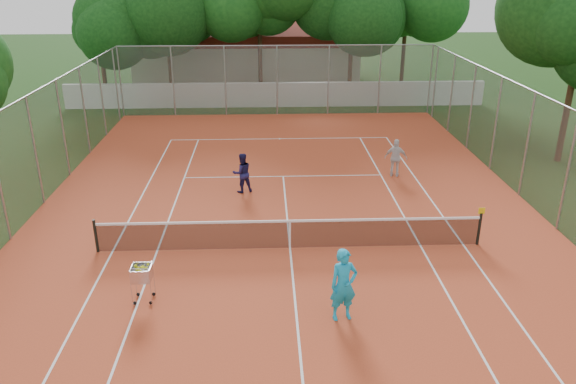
{
  "coord_description": "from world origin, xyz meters",
  "views": [
    {
      "loc": [
        -0.71,
        -15.57,
        8.22
      ],
      "look_at": [
        0.0,
        1.5,
        1.3
      ],
      "focal_mm": 35.0,
      "sensor_mm": 36.0,
      "label": 1
    }
  ],
  "objects_px": {
    "tennis_net": "(290,234)",
    "ball_hopper": "(143,282)",
    "clubhouse": "(248,49)",
    "player_near": "(344,285)",
    "player_far_right": "(396,158)",
    "player_far_left": "(242,173)"
  },
  "relations": [
    {
      "from": "ball_hopper",
      "to": "player_far_left",
      "type": "bearing_deg",
      "value": 82.63
    },
    {
      "from": "tennis_net",
      "to": "clubhouse",
      "type": "relative_size",
      "value": 0.72
    },
    {
      "from": "clubhouse",
      "to": "player_far_right",
      "type": "height_order",
      "value": "clubhouse"
    },
    {
      "from": "tennis_net",
      "to": "ball_hopper",
      "type": "bearing_deg",
      "value": -144.74
    },
    {
      "from": "tennis_net",
      "to": "player_far_left",
      "type": "distance_m",
      "value": 5.05
    },
    {
      "from": "player_far_right",
      "to": "tennis_net",
      "type": "bearing_deg",
      "value": 69.37
    },
    {
      "from": "player_near",
      "to": "player_far_left",
      "type": "xyz_separation_m",
      "value": [
        -2.78,
        8.56,
        -0.16
      ]
    },
    {
      "from": "tennis_net",
      "to": "ball_hopper",
      "type": "xyz_separation_m",
      "value": [
        -3.96,
        -2.8,
        0.06
      ]
    },
    {
      "from": "clubhouse",
      "to": "player_far_left",
      "type": "bearing_deg",
      "value": -89.14
    },
    {
      "from": "player_near",
      "to": "ball_hopper",
      "type": "bearing_deg",
      "value": 155.98
    },
    {
      "from": "clubhouse",
      "to": "tennis_net",
      "type": "bearing_deg",
      "value": -86.05
    },
    {
      "from": "clubhouse",
      "to": "ball_hopper",
      "type": "relative_size",
      "value": 14.78
    },
    {
      "from": "player_near",
      "to": "player_far_right",
      "type": "height_order",
      "value": "player_near"
    },
    {
      "from": "clubhouse",
      "to": "player_near",
      "type": "bearing_deg",
      "value": -84.53
    },
    {
      "from": "player_near",
      "to": "player_far_right",
      "type": "distance_m",
      "value": 10.66
    },
    {
      "from": "tennis_net",
      "to": "player_far_left",
      "type": "bearing_deg",
      "value": 108.94
    },
    {
      "from": "player_near",
      "to": "player_far_right",
      "type": "xyz_separation_m",
      "value": [
        3.53,
        10.06,
        -0.15
      ]
    },
    {
      "from": "clubhouse",
      "to": "ball_hopper",
      "type": "height_order",
      "value": "clubhouse"
    },
    {
      "from": "ball_hopper",
      "to": "clubhouse",
      "type": "bearing_deg",
      "value": 96.2
    },
    {
      "from": "tennis_net",
      "to": "player_near",
      "type": "height_order",
      "value": "player_near"
    },
    {
      "from": "tennis_net",
      "to": "player_near",
      "type": "relative_size",
      "value": 6.27
    },
    {
      "from": "player_near",
      "to": "ball_hopper",
      "type": "height_order",
      "value": "player_near"
    }
  ]
}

